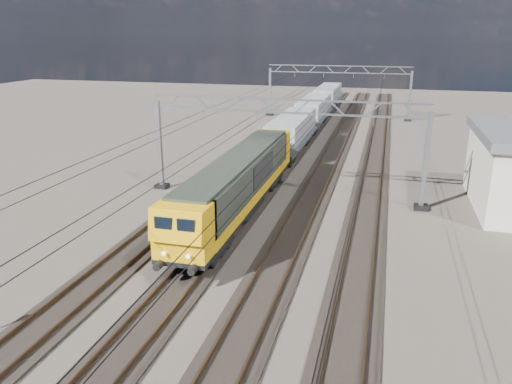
% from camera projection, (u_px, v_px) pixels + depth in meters
% --- Properties ---
extents(ground, '(160.00, 160.00, 0.00)m').
position_uv_depth(ground, '(270.00, 217.00, 32.36)').
color(ground, black).
rests_on(ground, ground).
extents(track_outer_west, '(2.60, 140.00, 0.30)m').
position_uv_depth(track_outer_west, '(184.00, 208.00, 33.80)').
color(track_outer_west, black).
rests_on(track_outer_west, ground).
extents(track_loco, '(2.60, 140.00, 0.30)m').
position_uv_depth(track_loco, '(241.00, 213.00, 32.82)').
color(track_loco, black).
rests_on(track_loco, ground).
extents(track_inner_east, '(2.60, 140.00, 0.30)m').
position_uv_depth(track_inner_east, '(301.00, 218.00, 31.85)').
color(track_inner_east, black).
rests_on(track_inner_east, ground).
extents(track_outer_east, '(2.60, 140.00, 0.30)m').
position_uv_depth(track_outer_east, '(365.00, 224.00, 30.88)').
color(track_outer_east, black).
rests_on(track_outer_east, ground).
extents(catenary_gantry_mid, '(19.90, 0.90, 7.11)m').
position_uv_depth(catenary_gantry_mid, '(284.00, 145.00, 34.84)').
color(catenary_gantry_mid, gray).
rests_on(catenary_gantry_mid, ground).
extents(catenary_gantry_far, '(19.90, 0.90, 7.11)m').
position_uv_depth(catenary_gantry_far, '(338.00, 90.00, 67.96)').
color(catenary_gantry_far, gray).
rests_on(catenary_gantry_far, ground).
extents(overhead_wires, '(12.03, 140.00, 0.53)m').
position_uv_depth(overhead_wires, '(295.00, 110.00, 37.95)').
color(overhead_wires, black).
rests_on(overhead_wires, ground).
extents(locomotive, '(2.76, 21.10, 3.62)m').
position_uv_depth(locomotive, '(240.00, 181.00, 31.93)').
color(locomotive, black).
rests_on(locomotive, ground).
extents(hopper_wagon_lead, '(3.38, 13.00, 3.25)m').
position_uv_depth(hopper_wagon_lead, '(292.00, 131.00, 48.24)').
color(hopper_wagon_lead, black).
rests_on(hopper_wagon_lead, ground).
extents(hopper_wagon_mid, '(3.38, 13.00, 3.25)m').
position_uv_depth(hopper_wagon_mid, '(314.00, 110.00, 61.30)').
color(hopper_wagon_mid, black).
rests_on(hopper_wagon_mid, ground).
extents(hopper_wagon_third, '(3.38, 13.00, 3.25)m').
position_uv_depth(hopper_wagon_third, '(328.00, 96.00, 74.37)').
color(hopper_wagon_third, black).
rests_on(hopper_wagon_third, ground).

